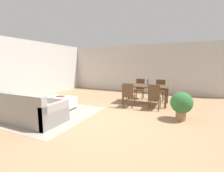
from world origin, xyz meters
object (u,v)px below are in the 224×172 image
object	(u,v)px
dining_table	(146,87)
book_on_ottoman	(60,96)
couch	(26,111)
dining_chair_far_right	(160,89)
dining_chair_near_left	(129,94)
dining_chair_near_right	(154,96)
ottoman_table	(61,102)
dining_chair_far_left	(140,87)
vase_centerpiece	(148,82)
potted_plant	(181,104)

from	to	relation	value
dining_table	book_on_ottoman	distance (m)	3.33
couch	dining_chair_far_right	distance (m)	5.28
couch	dining_chair_near_left	world-z (taller)	dining_chair_near_left
dining_chair_near_right	dining_chair_far_right	distance (m)	1.64
ottoman_table	dining_chair_far_left	distance (m)	3.61
vase_centerpiece	potted_plant	world-z (taller)	vase_centerpiece
couch	vase_centerpiece	distance (m)	4.40
dining_chair_far_right	vase_centerpiece	size ratio (longest dim) A/B	3.66
dining_chair_far_right	book_on_ottoman	world-z (taller)	dining_chair_far_right
book_on_ottoman	potted_plant	size ratio (longest dim) A/B	0.31
ottoman_table	dining_table	distance (m)	3.35
ottoman_table	potted_plant	distance (m)	4.07
dining_chair_far_right	ottoman_table	bearing A→B (deg)	-138.50
dining_chair_far_left	ottoman_table	bearing A→B (deg)	-128.77
ottoman_table	book_on_ottoman	size ratio (longest dim) A/B	4.15
dining_table	dining_chair_far_left	world-z (taller)	dining_chair_far_left
dining_chair_near_right	book_on_ottoman	distance (m)	3.38
dining_chair_far_right	book_on_ottoman	xyz separation A→B (m)	(-3.17, -2.80, -0.07)
dining_table	dining_chair_near_right	world-z (taller)	dining_chair_near_right
vase_centerpiece	dining_chair_far_left	bearing A→B (deg)	121.30
dining_table	vase_centerpiece	size ratio (longest dim) A/B	7.03
couch	book_on_ottoman	size ratio (longest dim) A/B	8.74
couch	ottoman_table	world-z (taller)	couch
dining_chair_near_right	dining_chair_far_right	world-z (taller)	same
ottoman_table	dining_chair_far_left	xyz separation A→B (m)	(2.25, 2.81, 0.27)
dining_chair_far_left	dining_chair_far_right	size ratio (longest dim) A/B	1.00
couch	ottoman_table	bearing A→B (deg)	87.71
dining_chair_far_left	book_on_ottoman	xyz separation A→B (m)	(-2.26, -2.80, -0.07)
couch	dining_chair_far_left	world-z (taller)	dining_chair_far_left
ottoman_table	couch	bearing A→B (deg)	-92.29
dining_chair_far_right	vase_centerpiece	distance (m)	1.02
dining_chair_far_left	vase_centerpiece	bearing A→B (deg)	-58.70
dining_chair_far_left	dining_chair_near_right	bearing A→B (deg)	-60.94
dining_chair_near_right	dining_chair_far_right	bearing A→B (deg)	89.99
dining_chair_far_left	vase_centerpiece	xyz separation A→B (m)	(0.53, -0.87, 0.37)
couch	potted_plant	xyz separation A→B (m)	(4.09, 1.85, 0.20)
dining_table	dining_chair_near_right	xyz separation A→B (m)	(0.48, -0.79, -0.15)
dining_chair_far_left	dining_chair_far_right	bearing A→B (deg)	-0.22
couch	dining_table	distance (m)	4.32
dining_table	vase_centerpiece	world-z (taller)	vase_centerpiece
dining_table	dining_chair_near_left	xyz separation A→B (m)	(-0.45, -0.85, -0.15)
dining_table	dining_chair_far_right	world-z (taller)	dining_chair_far_right
dining_chair_near_right	potted_plant	world-z (taller)	dining_chair_near_right
couch	ottoman_table	xyz separation A→B (m)	(0.05, 1.37, -0.04)
dining_chair_far_right	book_on_ottoman	size ratio (longest dim) A/B	3.54
ottoman_table	book_on_ottoman	distance (m)	0.20
potted_plant	dining_chair_near_right	bearing A→B (deg)	141.77
dining_chair_far_right	potted_plant	world-z (taller)	dining_chair_far_right
dining_chair_far_left	couch	bearing A→B (deg)	-118.95
dining_chair_far_left	book_on_ottoman	size ratio (longest dim) A/B	3.54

